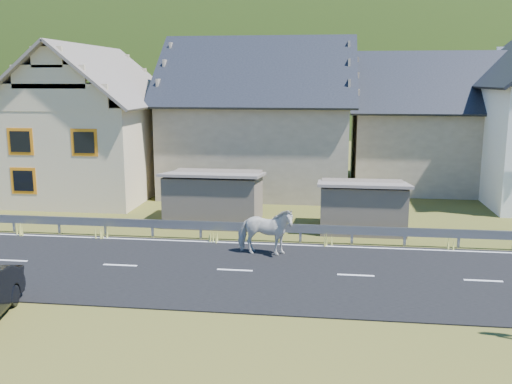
# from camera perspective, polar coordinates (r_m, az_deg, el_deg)

# --- Properties ---
(ground) EXTENTS (160.00, 160.00, 0.00)m
(ground) POSITION_cam_1_polar(r_m,az_deg,el_deg) (19.29, -2.13, -7.93)
(ground) COLOR #3B4517
(ground) RESTS_ON ground
(road) EXTENTS (60.00, 7.00, 0.04)m
(road) POSITION_cam_1_polar(r_m,az_deg,el_deg) (19.28, -2.13, -7.88)
(road) COLOR black
(road) RESTS_ON ground
(lane_markings) EXTENTS (60.00, 6.60, 0.01)m
(lane_markings) POSITION_cam_1_polar(r_m,az_deg,el_deg) (19.27, -2.13, -7.81)
(lane_markings) COLOR silver
(lane_markings) RESTS_ON road
(guardrail) EXTENTS (28.10, 0.09, 0.75)m
(guardrail) POSITION_cam_1_polar(r_m,az_deg,el_deg) (22.60, -0.61, -3.55)
(guardrail) COLOR #93969B
(guardrail) RESTS_ON ground
(shed_left) EXTENTS (4.30, 3.30, 2.40)m
(shed_left) POSITION_cam_1_polar(r_m,az_deg,el_deg) (25.52, -4.19, -0.63)
(shed_left) COLOR #706254
(shed_left) RESTS_ON ground
(shed_right) EXTENTS (3.80, 2.90, 2.20)m
(shed_right) POSITION_cam_1_polar(r_m,az_deg,el_deg) (24.59, 10.59, -1.48)
(shed_right) COLOR #706254
(shed_right) RESTS_ON ground
(house_cream) EXTENTS (7.80, 9.80, 8.30)m
(house_cream) POSITION_cam_1_polar(r_m,az_deg,el_deg) (32.74, -16.27, 7.33)
(house_cream) COLOR beige
(house_cream) RESTS_ON ground
(house_stone_a) EXTENTS (10.80, 9.80, 8.90)m
(house_stone_a) POSITION_cam_1_polar(r_m,az_deg,el_deg) (33.25, 0.38, 8.30)
(house_stone_a) COLOR tan
(house_stone_a) RESTS_ON ground
(house_stone_b) EXTENTS (9.80, 8.80, 8.10)m
(house_stone_b) POSITION_cam_1_polar(r_m,az_deg,el_deg) (35.53, 17.15, 7.35)
(house_stone_b) COLOR tan
(house_stone_b) RESTS_ON ground
(mountain) EXTENTS (440.00, 280.00, 260.00)m
(mountain) POSITION_cam_1_polar(r_m,az_deg,el_deg) (199.72, 7.87, 3.53)
(mountain) COLOR #1D380D
(mountain) RESTS_ON ground
(conifer_patch) EXTENTS (76.00, 50.00, 28.00)m
(conifer_patch) POSITION_cam_1_polar(r_m,az_deg,el_deg) (140.51, -17.34, 10.58)
(conifer_patch) COLOR black
(conifer_patch) RESTS_ON ground
(horse) EXTENTS (1.05, 2.13, 1.76)m
(horse) POSITION_cam_1_polar(r_m,az_deg,el_deg) (20.65, 0.91, -3.95)
(horse) COLOR beige
(horse) RESTS_ON road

